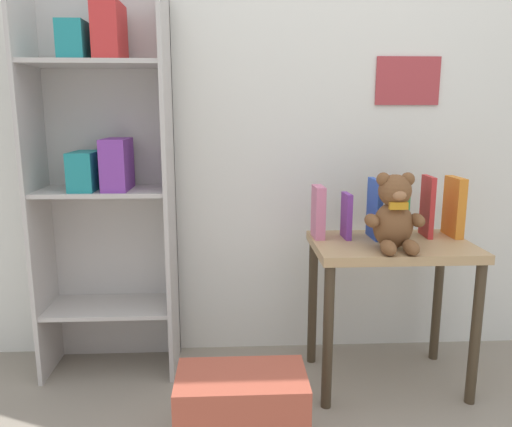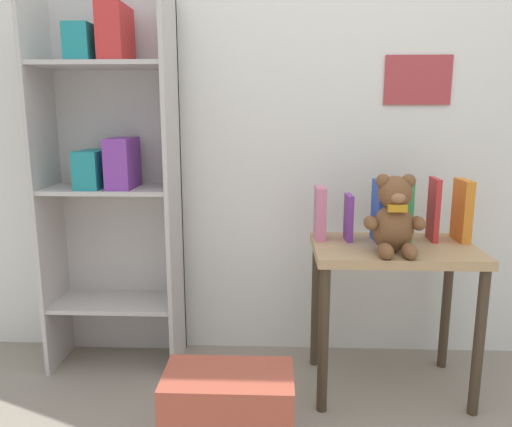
{
  "view_description": "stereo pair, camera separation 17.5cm",
  "coord_description": "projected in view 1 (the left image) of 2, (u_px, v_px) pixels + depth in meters",
  "views": [
    {
      "loc": [
        -0.33,
        -0.98,
        1.13
      ],
      "look_at": [
        -0.24,
        0.99,
        0.72
      ],
      "focal_mm": 35.0,
      "sensor_mm": 36.0,
      "label": 1
    },
    {
      "loc": [
        -0.16,
        -0.98,
        1.13
      ],
      "look_at": [
        -0.24,
        0.99,
        0.72
      ],
      "focal_mm": 35.0,
      "sensor_mm": 36.0,
      "label": 2
    }
  ],
  "objects": [
    {
      "name": "wall_back",
      "position": [
        305.0,
        84.0,
        2.23
      ],
      "size": [
        4.8,
        0.07,
        2.5
      ],
      "color": "silver",
      "rests_on": "ground_plane"
    },
    {
      "name": "bookshelf_side",
      "position": [
        105.0,
        167.0,
        2.1
      ],
      "size": [
        0.57,
        0.29,
        1.6
      ],
      "color": "#BCB7B2",
      "rests_on": "ground_plane"
    },
    {
      "name": "display_table",
      "position": [
        391.0,
        266.0,
        2.03
      ],
      "size": [
        0.63,
        0.42,
        0.61
      ],
      "color": "tan",
      "rests_on": "ground_plane"
    },
    {
      "name": "teddy_bear",
      "position": [
        394.0,
        215.0,
        1.89
      ],
      "size": [
        0.22,
        0.21,
        0.29
      ],
      "color": "brown",
      "rests_on": "display_table"
    },
    {
      "name": "book_standing_pink",
      "position": [
        318.0,
        212.0,
        2.07
      ],
      "size": [
        0.04,
        0.12,
        0.22
      ],
      "primitive_type": "cube",
      "rotation": [
        0.0,
        0.0,
        0.02
      ],
      "color": "#D17093",
      "rests_on": "display_table"
    },
    {
      "name": "book_standing_purple",
      "position": [
        346.0,
        216.0,
        2.06
      ],
      "size": [
        0.03,
        0.1,
        0.19
      ],
      "primitive_type": "cube",
      "rotation": [
        0.0,
        0.0,
        0.04
      ],
      "color": "purple",
      "rests_on": "display_table"
    },
    {
      "name": "book_standing_blue",
      "position": [
        374.0,
        209.0,
        2.06
      ],
      "size": [
        0.03,
        0.14,
        0.25
      ],
      "primitive_type": "cube",
      "rotation": [
        0.0,
        0.0,
        0.03
      ],
      "color": "#2D51B7",
      "rests_on": "display_table"
    },
    {
      "name": "book_standing_green",
      "position": [
        400.0,
        208.0,
        2.08
      ],
      "size": [
        0.04,
        0.11,
        0.24
      ],
      "primitive_type": "cube",
      "rotation": [
        0.0,
        0.0,
        -0.01
      ],
      "color": "#33934C",
      "rests_on": "display_table"
    },
    {
      "name": "book_standing_red",
      "position": [
        427.0,
        206.0,
        2.08
      ],
      "size": [
        0.03,
        0.12,
        0.26
      ],
      "primitive_type": "cube",
      "rotation": [
        0.0,
        0.0,
        -0.03
      ],
      "color": "red",
      "rests_on": "display_table"
    },
    {
      "name": "book_standing_orange",
      "position": [
        454.0,
        207.0,
        2.09
      ],
      "size": [
        0.04,
        0.14,
        0.25
      ],
      "primitive_type": "cube",
      "rotation": [
        0.0,
        0.0,
        0.02
      ],
      "color": "orange",
      "rests_on": "display_table"
    },
    {
      "name": "storage_bin",
      "position": [
        242.0,
        414.0,
        1.65
      ],
      "size": [
        0.43,
        0.25,
        0.29
      ],
      "color": "#AD4C38",
      "rests_on": "ground_plane"
    }
  ]
}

